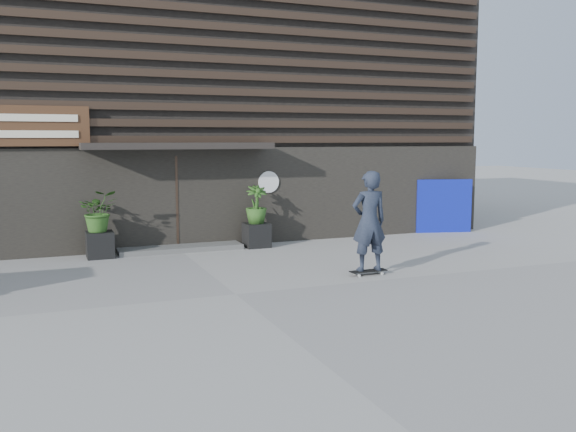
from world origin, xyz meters
name	(u,v)px	position (x,y,z in m)	size (l,w,h in m)	color
ground	(236,294)	(0.00, 0.00, 0.00)	(80.00, 80.00, 0.00)	gray
entrance_step	(180,248)	(0.00, 4.60, 0.06)	(3.00, 0.80, 0.12)	#4F4F4D
planter_pot_left	(100,245)	(-1.90, 4.40, 0.30)	(0.60, 0.60, 0.60)	black
bamboo_left	(99,211)	(-1.90, 4.40, 1.08)	(0.86, 0.75, 0.96)	#2D591E
planter_pot_right	(257,235)	(1.90, 4.40, 0.30)	(0.60, 0.60, 0.60)	black
bamboo_right	(256,204)	(1.90, 4.40, 1.08)	(0.54, 0.54, 0.96)	#2D591E
blue_tarp	(444,206)	(7.76, 4.70, 0.77)	(1.65, 0.12, 1.55)	#0B1598
building	(142,98)	(0.00, 9.96, 3.99)	(18.00, 11.00, 8.00)	black
skateboarder	(369,221)	(2.93, 0.49, 1.09)	(0.78, 0.52, 2.09)	black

